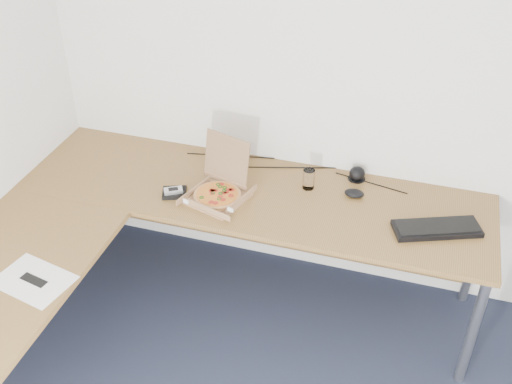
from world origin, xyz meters
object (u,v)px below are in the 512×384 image
(desk, at_px, (165,233))
(wallet, at_px, (174,193))
(pizza_box, at_px, (218,192))
(drinking_glass, at_px, (309,179))
(keyboard, at_px, (437,229))

(desk, bearing_deg, wallet, 103.78)
(pizza_box, distance_m, drinking_glass, 0.49)
(drinking_glass, bearing_deg, wallet, -158.03)
(desk, height_order, wallet, wallet)
(pizza_box, relative_size, wallet, 2.58)
(desk, xyz_separation_m, wallet, (-0.07, 0.28, 0.04))
(drinking_glass, relative_size, wallet, 0.90)
(wallet, bearing_deg, drinking_glass, 1.77)
(desk, distance_m, keyboard, 1.33)
(drinking_glass, relative_size, keyboard, 0.27)
(desk, xyz_separation_m, keyboard, (1.28, 0.37, 0.04))
(pizza_box, xyz_separation_m, drinking_glass, (0.43, 0.22, 0.02))
(drinking_glass, height_order, wallet, drinking_glass)
(drinking_glass, distance_m, wallet, 0.72)
(pizza_box, distance_m, keyboard, 1.12)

